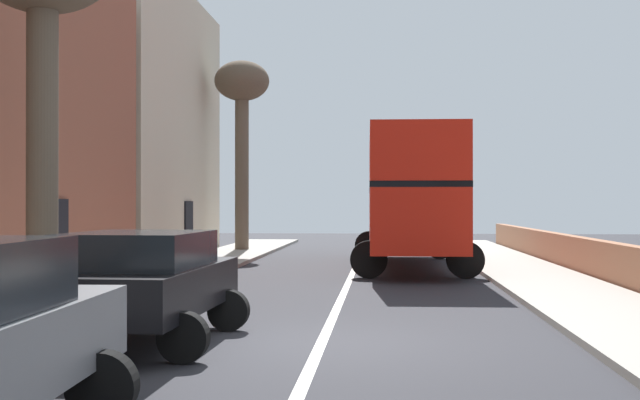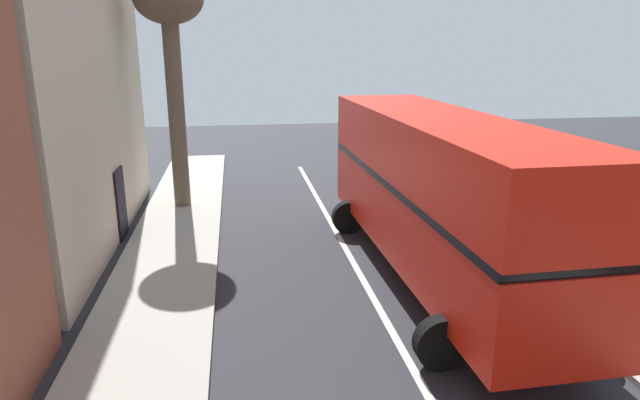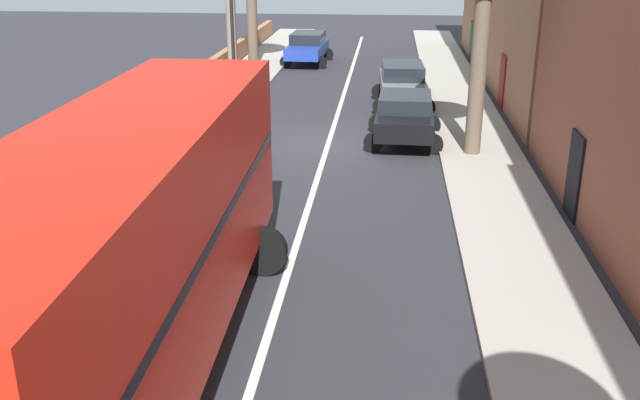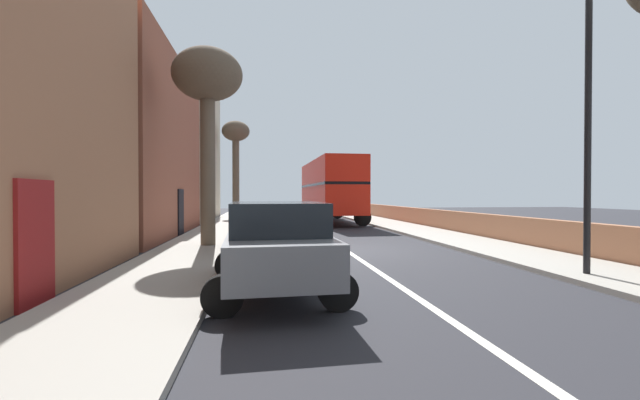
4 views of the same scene
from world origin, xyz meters
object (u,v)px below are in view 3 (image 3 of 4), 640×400
at_px(parked_car_blue_right_0, 308,46).
at_px(lamppost_right, 231,9).
at_px(parked_car_grey_left_2, 403,83).
at_px(litter_bin_right, 224,78).
at_px(parked_car_black_left_1, 405,115).
at_px(double_decker_bus, 131,239).

bearing_deg(parked_car_blue_right_0, lamppost_right, 80.11).
xyz_separation_m(parked_car_grey_left_2, lamppost_right, (6.80, 0.37, 2.84)).
bearing_deg(litter_bin_right, parked_car_blue_right_0, -109.44).
height_order(parked_car_blue_right_0, lamppost_right, lamppost_right).
distance_m(parked_car_grey_left_2, lamppost_right, 7.38).
xyz_separation_m(parked_car_blue_right_0, lamppost_right, (1.80, 10.34, 2.87)).
bearing_deg(parked_car_grey_left_2, parked_car_black_left_1, 90.05).
bearing_deg(parked_car_black_left_1, double_decker_bus, 73.28).
distance_m(parked_car_blue_right_0, lamppost_right, 10.88).
bearing_deg(lamppost_right, litter_bin_right, -67.36).
relative_size(parked_car_black_left_1, lamppost_right, 0.65).
bearing_deg(lamppost_right, parked_car_blue_right_0, -99.89).
relative_size(parked_car_grey_left_2, litter_bin_right, 4.31).
bearing_deg(double_decker_bus, parked_car_blue_right_0, -88.44).
height_order(parked_car_black_left_1, parked_car_grey_left_2, parked_car_grey_left_2).
xyz_separation_m(double_decker_bus, lamppost_right, (2.60, -18.94, 1.45)).
bearing_deg(parked_car_black_left_1, lamppost_right, -36.09).
bearing_deg(litter_bin_right, lamppost_right, 112.64).
relative_size(parked_car_blue_right_0, parked_car_grey_left_2, 1.02).
height_order(parked_car_blue_right_0, parked_car_black_left_1, parked_car_blue_right_0).
distance_m(double_decker_bus, parked_car_blue_right_0, 29.33).
relative_size(parked_car_blue_right_0, parked_car_black_left_1, 1.14).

